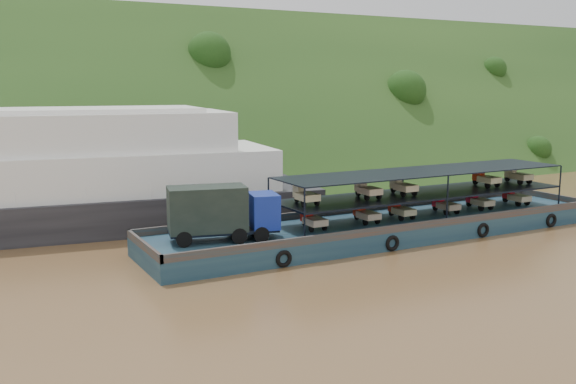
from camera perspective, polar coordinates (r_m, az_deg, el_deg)
name	(u,v)px	position (r m, az deg, el deg)	size (l,w,h in m)	color
ground	(334,242)	(44.68, 4.09, -4.41)	(160.00, 160.00, 0.00)	brown
hillside	(171,176)	(77.00, -10.33, 1.38)	(140.00, 28.00, 28.00)	#1B3814
cargo_barge	(372,223)	(45.56, 7.49, -2.72)	(35.00, 7.18, 4.63)	#122C42
passenger_ferry	(17,179)	(51.08, -22.93, 1.08)	(45.64, 16.95, 9.02)	black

